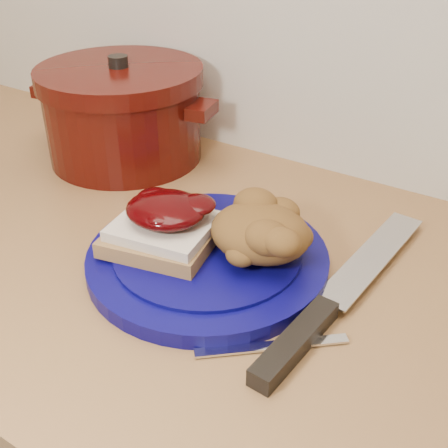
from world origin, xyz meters
The scene contains 7 objects.
plate centered at (0.05, 1.49, 0.91)m, with size 0.28×0.28×0.02m, color #08054E.
sandwich centered at (0.00, 1.47, 0.95)m, with size 0.14×0.13×0.06m.
stuffing_mound centered at (0.10, 1.51, 0.95)m, with size 0.12×0.10×0.06m, color brown.
chef_knife centered at (0.20, 1.47, 0.91)m, with size 0.06×0.35×0.02m.
butter_knife centered at (0.18, 1.41, 0.90)m, with size 0.15×0.01×0.00m, color silver.
dutch_oven centered at (-0.23, 1.67, 0.97)m, with size 0.31×0.30×0.16m.
pepper_grinder centered at (-0.29, 1.67, 0.97)m, with size 0.07×0.07×0.14m.
Camera 1 is at (0.35, 1.05, 1.29)m, focal length 45.00 mm.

